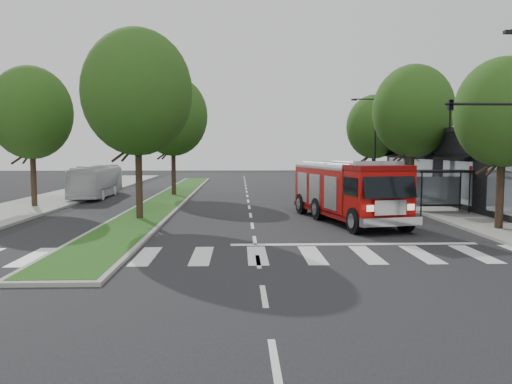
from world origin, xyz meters
TOP-DOWN VIEW (x-y plane):
  - ground at (0.00, 0.00)m, footprint 140.00×140.00m
  - sidewalk_right at (12.50, 10.00)m, footprint 5.00×80.00m
  - sidewalk_left at (-14.50, 10.00)m, footprint 5.00×80.00m
  - median at (-6.00, 18.00)m, footprint 3.00×50.00m
  - bus_shelter at (11.20, 8.15)m, footprint 3.20×1.60m
  - tree_right_near at (11.50, 2.00)m, footprint 4.40×4.40m
  - tree_right_mid at (11.50, 14.00)m, footprint 5.60×5.60m
  - tree_right_far at (11.50, 24.00)m, footprint 5.00×5.00m
  - tree_median_near at (-6.00, 6.00)m, footprint 5.80×5.80m
  - tree_median_far at (-6.00, 20.00)m, footprint 5.60×5.60m
  - tree_left_mid at (-14.00, 12.00)m, footprint 5.20×5.20m
  - streetlight_right_far at (10.35, 20.00)m, footprint 2.11×0.20m
  - fire_engine at (5.06, 5.30)m, footprint 4.77×9.86m
  - city_bus at (-12.00, 19.20)m, footprint 2.51×9.36m

SIDE VIEW (x-z plane):
  - ground at x=0.00m, z-range 0.00..0.00m
  - sidewalk_right at x=12.50m, z-range 0.00..0.15m
  - sidewalk_left at x=-14.50m, z-range 0.00..0.15m
  - median at x=-6.00m, z-range 0.00..0.16m
  - city_bus at x=-12.00m, z-range 0.00..2.59m
  - fire_engine at x=5.06m, z-range -0.07..3.22m
  - bus_shelter at x=11.20m, z-range 0.73..3.34m
  - streetlight_right_far at x=10.35m, z-range 0.48..8.48m
  - tree_right_near at x=11.50m, z-range 1.48..9.53m
  - tree_right_far at x=11.50m, z-range 1.47..10.20m
  - tree_left_mid at x=-14.00m, z-range 1.58..10.74m
  - tree_right_mid at x=11.50m, z-range 1.63..11.35m
  - tree_median_far at x=-6.00m, z-range 1.63..11.35m
  - tree_median_near at x=-6.00m, z-range 1.73..11.89m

